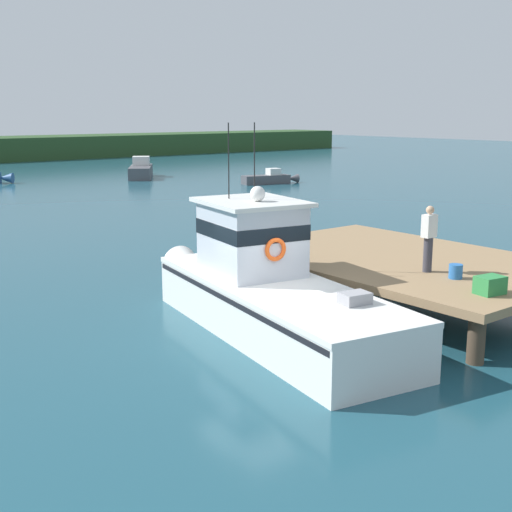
{
  "coord_description": "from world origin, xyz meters",
  "views": [
    {
      "loc": [
        -9.57,
        -11.61,
        5.06
      ],
      "look_at": [
        1.2,
        1.83,
        1.4
      ],
      "focal_mm": 47.9,
      "sensor_mm": 36.0,
      "label": 1
    }
  ],
  "objects_px": {
    "bait_bucket": "(456,271)",
    "moored_boat_far_left": "(141,170)",
    "crate_stack_mid_dock": "(490,285)",
    "moored_boat_outer_mooring": "(270,178)",
    "main_fishing_boat": "(264,287)",
    "deckhand_by_the_boat": "(429,237)"
  },
  "relations": [
    {
      "from": "crate_stack_mid_dock",
      "to": "moored_boat_outer_mooring",
      "type": "height_order",
      "value": "crate_stack_mid_dock"
    },
    {
      "from": "bait_bucket",
      "to": "moored_boat_far_left",
      "type": "distance_m",
      "value": 40.34
    },
    {
      "from": "bait_bucket",
      "to": "crate_stack_mid_dock",
      "type": "bearing_deg",
      "value": -114.94
    },
    {
      "from": "moored_boat_outer_mooring",
      "to": "moored_boat_far_left",
      "type": "relative_size",
      "value": 0.72
    },
    {
      "from": "crate_stack_mid_dock",
      "to": "bait_bucket",
      "type": "distance_m",
      "value": 1.43
    },
    {
      "from": "moored_boat_outer_mooring",
      "to": "moored_boat_far_left",
      "type": "distance_m",
      "value": 11.07
    },
    {
      "from": "crate_stack_mid_dock",
      "to": "moored_boat_far_left",
      "type": "xyz_separation_m",
      "value": [
        13.64,
        39.46,
        -0.84
      ]
    },
    {
      "from": "main_fishing_boat",
      "to": "moored_boat_far_left",
      "type": "relative_size",
      "value": 1.66
    },
    {
      "from": "crate_stack_mid_dock",
      "to": "main_fishing_boat",
      "type": "bearing_deg",
      "value": 126.19
    },
    {
      "from": "crate_stack_mid_dock",
      "to": "bait_bucket",
      "type": "height_order",
      "value": "crate_stack_mid_dock"
    },
    {
      "from": "bait_bucket",
      "to": "deckhand_by_the_boat",
      "type": "distance_m",
      "value": 1.1
    },
    {
      "from": "crate_stack_mid_dock",
      "to": "bait_bucket",
      "type": "bearing_deg",
      "value": 65.06
    },
    {
      "from": "crate_stack_mid_dock",
      "to": "moored_boat_outer_mooring",
      "type": "distance_m",
      "value": 34.75
    },
    {
      "from": "moored_boat_outer_mooring",
      "to": "main_fishing_boat",
      "type": "bearing_deg",
      "value": -130.05
    },
    {
      "from": "crate_stack_mid_dock",
      "to": "deckhand_by_the_boat",
      "type": "height_order",
      "value": "deckhand_by_the_boat"
    },
    {
      "from": "main_fishing_boat",
      "to": "moored_boat_far_left",
      "type": "bearing_deg",
      "value": 64.88
    },
    {
      "from": "main_fishing_boat",
      "to": "moored_boat_far_left",
      "type": "xyz_separation_m",
      "value": [
        16.6,
        35.41,
        -0.46
      ]
    },
    {
      "from": "bait_bucket",
      "to": "moored_boat_outer_mooring",
      "type": "relative_size",
      "value": 0.08
    },
    {
      "from": "crate_stack_mid_dock",
      "to": "bait_bucket",
      "type": "xyz_separation_m",
      "value": [
        0.6,
        1.3,
        -0.03
      ]
    },
    {
      "from": "moored_boat_outer_mooring",
      "to": "bait_bucket",
      "type": "bearing_deg",
      "value": -122.29
    },
    {
      "from": "moored_boat_far_left",
      "to": "bait_bucket",
      "type": "bearing_deg",
      "value": -108.86
    },
    {
      "from": "crate_stack_mid_dock",
      "to": "deckhand_by_the_boat",
      "type": "xyz_separation_m",
      "value": [
        0.65,
        2.15,
        0.66
      ]
    }
  ]
}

